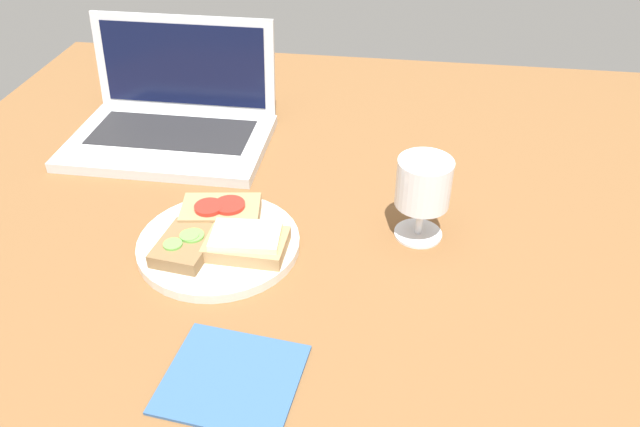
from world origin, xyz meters
TOP-DOWN VIEW (x-y plane):
  - wooden_table at (0.00, 0.00)cm, footprint 140.00×140.00cm
  - plate at (-11.62, -4.98)cm, footprint 23.31×23.31cm
  - sandwich_with_cheese at (-7.01, -6.64)cm, footprint 11.36×8.00cm
  - sandwich_with_tomato at (-12.48, -0.22)cm, footprint 12.46×8.75cm
  - sandwich_with_cucumber at (-15.34, -8.13)cm, footprint 8.15×10.25cm
  - wine_glass at (16.84, 2.31)cm, footprint 7.86×7.86cm
  - laptop at (-28.62, 25.67)cm, footprint 35.53×25.85cm
  - napkin at (-3.69, -27.96)cm, footprint 16.50×15.22cm

SIDE VIEW (x-z plane):
  - wooden_table at x=0.00cm, z-range 0.00..3.00cm
  - napkin at x=-3.69cm, z-range 3.00..3.40cm
  - plate at x=-11.62cm, z-range 3.00..4.47cm
  - sandwich_with_cucumber at x=-15.34cm, z-range 4.33..6.75cm
  - sandwich_with_tomato at x=-12.48cm, z-range 4.32..7.33cm
  - sandwich_with_cheese at x=-7.01cm, z-range 4.37..7.37cm
  - laptop at x=-28.62cm, z-range -3.32..16.51cm
  - wine_glass at x=16.84cm, z-range 5.03..17.77cm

